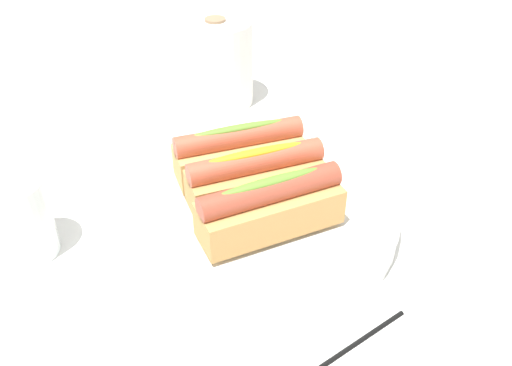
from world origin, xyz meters
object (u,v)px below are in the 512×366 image
serving_bowl (256,209)px  hotdog_side (239,152)px  hotdog_back (256,177)px  paper_towel_roll (217,63)px  water_glass (19,223)px  hotdog_front (275,206)px

serving_bowl → hotdog_side: (-0.01, 0.05, 0.04)m
hotdog_back → paper_towel_roll: (-0.01, 0.31, 0.00)m
hotdog_side → paper_towel_roll: (-0.00, 0.25, 0.00)m
hotdog_back → paper_towel_roll: bearing=92.7°
hotdog_back → water_glass: (-0.25, -0.01, -0.02)m
hotdog_back → hotdog_side: (-0.01, 0.05, 0.00)m
serving_bowl → hotdog_back: size_ratio=2.05×
hotdog_back → hotdog_side: 0.05m
hotdog_back → hotdog_side: size_ratio=1.00×
serving_bowl → water_glass: 0.25m
paper_towel_roll → water_glass: bearing=-126.5°
hotdog_side → water_glass: bearing=-164.4°
hotdog_front → hotdog_back: size_ratio=1.00×
hotdog_back → paper_towel_roll: paper_towel_roll is taller
hotdog_front → hotdog_side: same height
serving_bowl → hotdog_front: bearing=-77.9°
serving_bowl → water_glass: (-0.25, -0.01, 0.02)m
hotdog_side → paper_towel_roll: 0.25m
hotdog_front → water_glass: size_ratio=1.76×
hotdog_side → water_glass: (-0.24, -0.07, -0.02)m
hotdog_side → paper_towel_roll: size_ratio=1.17×
hotdog_front → hotdog_side: (-0.02, 0.11, 0.00)m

